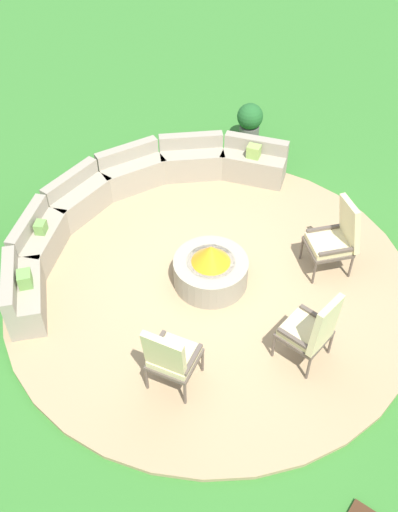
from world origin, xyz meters
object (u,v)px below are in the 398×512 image
Objects in this scene: lounge_chair_back_left at (337,237)px; curved_stone_bench at (126,201)px; potted_plant_1 at (250,121)px; fire_pit at (211,269)px; lounge_chair_front_right at (312,330)px; lounge_chair_front_left at (170,357)px.

curved_stone_bench is at bearing 56.49° from lounge_chair_back_left.
curved_stone_bench reaches higher than potted_plant_1.
fire_pit is 1.92m from curved_stone_bench.
lounge_chair_back_left is at bearing 21.74° from lounge_chair_front_right.
potted_plant_1 is at bearing 45.73° from lounge_chair_front_right.
fire_pit is 3.69m from potted_plant_1.
fire_pit is 0.89× the size of lounge_chair_back_left.
lounge_chair_front_right is at bearing -138.80° from potted_plant_1.
lounge_chair_back_left reaches higher than fire_pit.
lounge_chair_front_left is at bearing 143.92° from lounge_chair_front_right.
lounge_chair_back_left is 1.61× the size of potted_plant_1.
lounge_chair_back_left reaches higher than potted_plant_1.
lounge_chair_back_left reaches higher than lounge_chair_front_right.
lounge_chair_front_right reaches higher than fire_pit.
potted_plant_1 is at bearing 24.45° from fire_pit.
lounge_chair_front_left is (-2.03, -2.48, 0.28)m from curved_stone_bench.
lounge_chair_front_right is (-0.34, -1.72, 0.31)m from fire_pit.
curved_stone_bench is 4.39× the size of lounge_chair_back_left.
lounge_chair_front_right is 4.93m from potted_plant_1.
lounge_chair_front_right is 0.97× the size of lounge_chair_back_left.
fire_pit is 1.78m from lounge_chair_front_left.
lounge_chair_front_left is 1.00× the size of lounge_chair_front_right.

